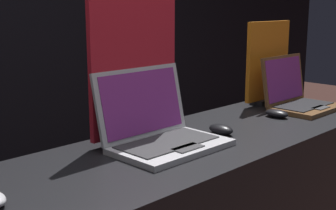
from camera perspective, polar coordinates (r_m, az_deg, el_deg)
laptop_middle at (r=1.58m, az=-1.08°, el=-2.91°), size 0.39×0.30×0.26m
mouse_middle at (r=1.75m, az=6.47°, el=-2.97°), size 0.06×0.10×0.04m
promo_stand_middle at (r=1.63m, az=-4.14°, el=4.36°), size 0.38×0.07×0.52m
laptop_back at (r=2.23m, az=15.51°, el=1.02°), size 0.32×0.26×0.24m
mouse_back at (r=2.05m, az=13.11°, el=-1.01°), size 0.06×0.11×0.03m
promo_stand_back at (r=2.30m, az=12.06°, el=4.80°), size 0.32×0.07×0.39m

